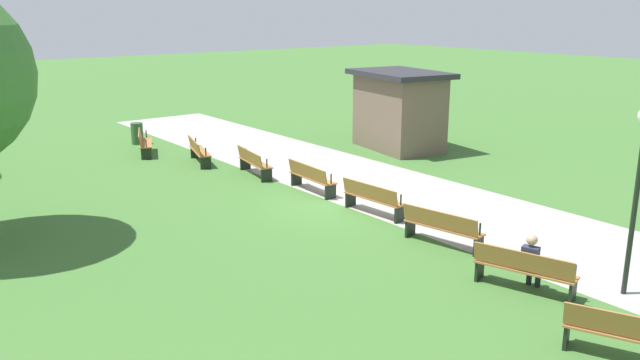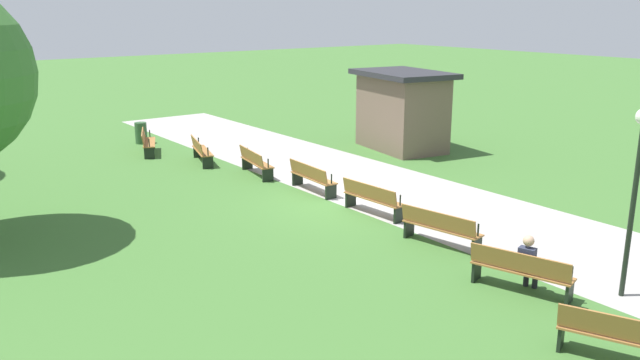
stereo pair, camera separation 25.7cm
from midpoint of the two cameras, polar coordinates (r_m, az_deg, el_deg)
ground_plane at (r=18.72m, az=2.45°, el=-1.97°), size 120.00×120.00×0.00m
path_paving at (r=20.01m, az=6.92°, el=-0.93°), size 34.25×4.51×0.01m
bench_0 at (r=25.61m, az=-14.76°, el=3.31°), size 2.01×1.22×0.89m
bench_1 at (r=23.65m, az=-10.20°, el=2.62°), size 2.04×1.02×0.89m
bench_2 at (r=21.63m, az=-5.43°, el=1.64°), size 2.04×0.81×0.89m
bench_3 at (r=19.58m, az=-0.37°, el=0.27°), size 2.01×0.59×0.89m
bench_4 at (r=17.50m, az=5.07°, el=-1.59°), size 2.01×0.59×0.89m
bench_5 at (r=15.42m, az=11.07°, el=-4.12°), size 2.04×0.81×0.89m
bench_6 at (r=13.39m, az=17.87°, el=-7.60°), size 2.04×1.02×0.89m
bench_7 at (r=11.46m, az=25.93°, el=-12.41°), size 2.01×1.22×0.89m
person_seated at (r=13.44m, az=18.45°, el=-6.85°), size 0.44×0.58×1.20m
lamp_post at (r=13.40m, az=26.81°, el=1.05°), size 0.32×0.32×3.70m
trash_bin at (r=27.68m, az=-15.30°, el=4.04°), size 0.48×0.48×0.88m
kiosk at (r=25.68m, az=7.56°, el=6.19°), size 4.36×3.31×3.07m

